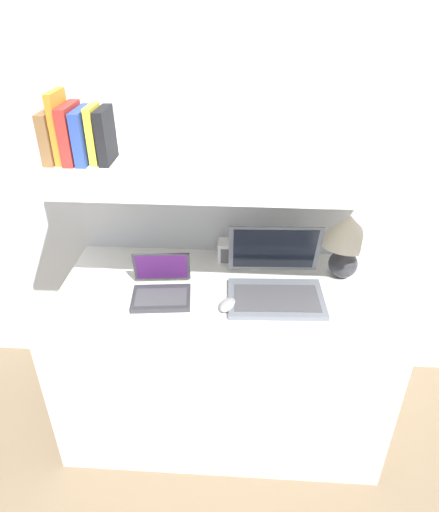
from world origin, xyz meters
TOP-DOWN VIEW (x-y plane):
  - ground_plane at (0.00, 0.00)m, footprint 12.00×12.00m
  - wall_back at (0.00, 0.75)m, footprint 6.00×0.05m
  - desk at (0.00, 0.34)m, footprint 1.37×0.69m
  - back_riser at (0.00, 0.71)m, footprint 1.37×0.04m
  - shelf at (0.00, 0.42)m, footprint 1.37×0.62m
  - table_lamp at (0.51, 0.50)m, footprint 0.24×0.24m
  - laptop_large at (0.22, 0.36)m, footprint 0.40×0.36m
  - laptop_small at (-0.25, 0.31)m, footprint 0.26×0.24m
  - computer_mouse at (0.03, 0.24)m, footprint 0.09×0.11m
  - router_box at (0.03, 0.59)m, footprint 0.13×0.09m
  - book_brown at (-0.64, 0.42)m, footprint 0.04×0.16m
  - book_orange at (-0.60, 0.42)m, footprint 0.03×0.14m
  - book_red at (-0.56, 0.42)m, footprint 0.04×0.17m
  - book_blue at (-0.52, 0.42)m, footprint 0.04×0.17m
  - book_yellow at (-0.48, 0.42)m, footprint 0.03×0.12m
  - book_black at (-0.43, 0.42)m, footprint 0.04×0.15m

SIDE VIEW (x-z plane):
  - ground_plane at x=0.00m, z-range 0.00..0.00m
  - desk at x=0.00m, z-range 0.00..0.74m
  - back_riser at x=0.00m, z-range 0.00..1.24m
  - computer_mouse at x=0.03m, z-range 0.74..0.77m
  - laptop_small at x=-0.25m, z-range 0.69..0.86m
  - router_box at x=0.03m, z-range 0.74..0.84m
  - laptop_large at x=0.22m, z-range 0.66..0.93m
  - table_lamp at x=0.51m, z-range 0.79..1.08m
  - wall_back at x=0.00m, z-range 0.00..2.40m
  - shelf at x=0.00m, z-range 1.24..1.27m
  - book_brown at x=-0.64m, z-range 1.27..1.46m
  - book_blue at x=-0.52m, z-range 1.27..1.46m
  - book_black at x=-0.43m, z-range 1.27..1.47m
  - book_yellow at x=-0.48m, z-range 1.27..1.48m
  - book_red at x=-0.56m, z-range 1.27..1.48m
  - book_orange at x=-0.60m, z-range 1.27..1.52m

